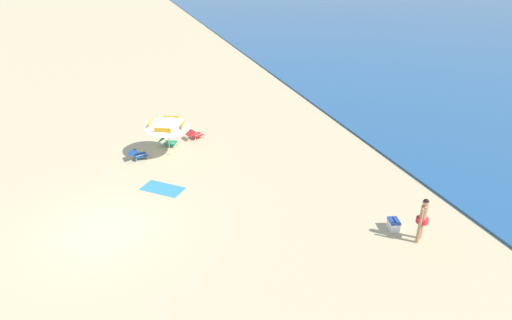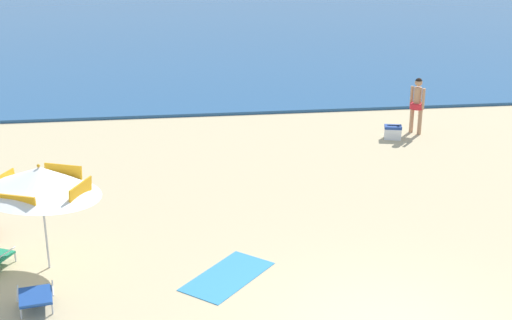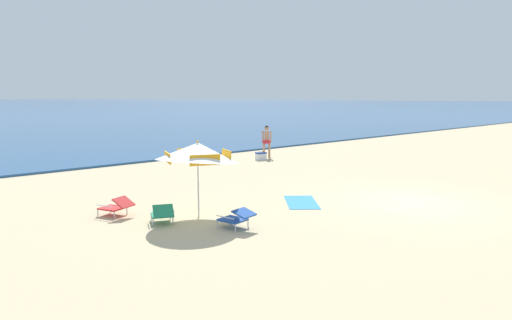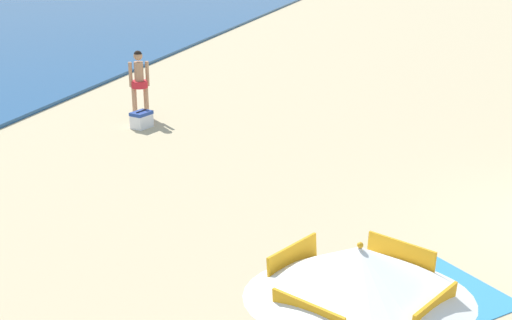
# 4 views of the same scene
# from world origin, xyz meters

# --- Properties ---
(ground_plane) EXTENTS (800.00, 800.00, 0.00)m
(ground_plane) POSITION_xyz_m (0.00, 0.00, 0.00)
(ground_plane) COLOR tan
(beach_umbrella_striped_main) EXTENTS (2.80, 2.77, 2.11)m
(beach_umbrella_striped_main) POSITION_xyz_m (-5.56, 3.13, 1.74)
(beach_umbrella_striped_main) COLOR silver
(beach_umbrella_striped_main) RESTS_ON ground
(lounge_chair_under_umbrella) EXTENTS (0.86, 1.03, 0.53)m
(lounge_chair_under_umbrella) POSITION_xyz_m (-6.64, 3.18, 0.27)
(lounge_chair_under_umbrella) COLOR #1E7F56
(lounge_chair_under_umbrella) RESTS_ON ground
(lounge_chair_beside_umbrella) EXTENTS (0.67, 0.94, 0.50)m
(lounge_chair_beside_umbrella) POSITION_xyz_m (-5.54, 1.60, 0.28)
(lounge_chair_beside_umbrella) COLOR #1E4799
(lounge_chair_beside_umbrella) RESTS_ON ground
(lounge_chair_facing_sea) EXTENTS (0.82, 1.02, 0.52)m
(lounge_chair_facing_sea) POSITION_xyz_m (-7.13, 4.70, 0.27)
(lounge_chair_facing_sea) COLOR red
(lounge_chair_facing_sea) RESTS_ON ground
(person_standing_near_shore) EXTENTS (0.42, 0.43, 1.70)m
(person_standing_near_shore) POSITION_xyz_m (4.13, 10.44, 0.98)
(person_standing_near_shore) COLOR tan
(person_standing_near_shore) RESTS_ON ground
(cooler_box) EXTENTS (0.57, 0.46, 0.43)m
(cooler_box) POSITION_xyz_m (3.28, 9.99, 0.20)
(cooler_box) COLOR white
(cooler_box) RESTS_ON ground
(beach_towel) EXTENTS (1.86, 1.95, 0.01)m
(beach_towel) POSITION_xyz_m (-2.31, 2.35, 0.01)
(beach_towel) COLOR #3384BC
(beach_towel) RESTS_ON ground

